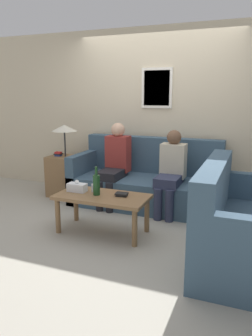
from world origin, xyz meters
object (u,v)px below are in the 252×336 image
at_px(coffee_table, 102,201).
at_px(drinking_glass, 94,188).
at_px(wine_bottle, 96,184).
at_px(person_right, 171,169).
at_px(couch_main, 146,183).
at_px(person_left, 115,162).
at_px(couch_side, 243,230).

height_order(coffee_table, drinking_glass, drinking_glass).
distance_m(wine_bottle, drinking_glass, 0.16).
bearing_deg(person_right, couch_main, 151.91).
bearing_deg(wine_bottle, person_left, 101.89).
distance_m(couch_main, person_right, 0.56).
distance_m(couch_side, drinking_glass, 1.75).
distance_m(drinking_glass, person_right, 1.13).
bearing_deg(drinking_glass, couch_side, -6.71).
distance_m(wine_bottle, person_right, 1.16).
xyz_separation_m(couch_side, drinking_glass, (-1.73, 0.20, 0.18)).
bearing_deg(couch_main, coffee_table, -97.49).
distance_m(couch_main, drinking_glass, 1.14).
xyz_separation_m(couch_main, wine_bottle, (-0.22, -1.19, 0.26)).
bearing_deg(wine_bottle, drinking_glass, 130.74).
height_order(couch_main, drinking_glass, couch_main).
bearing_deg(drinking_glass, wine_bottle, -49.26).
bearing_deg(drinking_glass, couch_main, 74.04).
distance_m(couch_main, coffee_table, 1.19).
distance_m(couch_main, person_left, 0.57).
height_order(wine_bottle, drinking_glass, wine_bottle).
distance_m(coffee_table, person_left, 1.08).
bearing_deg(wine_bottle, couch_side, -3.52).
xyz_separation_m(coffee_table, person_left, (-0.28, 1.01, 0.25)).
bearing_deg(couch_side, person_left, 58.89).
bearing_deg(wine_bottle, person_right, 56.33).
xyz_separation_m(couch_main, drinking_glass, (-0.31, -1.09, 0.18)).
xyz_separation_m(drinking_glass, person_left, (-0.13, 0.92, 0.13)).
distance_m(couch_main, couch_side, 1.92).
relative_size(couch_main, drinking_glass, 21.99).
xyz_separation_m(couch_side, person_left, (-1.86, 1.12, 0.32)).
bearing_deg(wine_bottle, coffee_table, 8.54).
xyz_separation_m(coffee_table, drinking_glass, (-0.16, 0.09, 0.12)).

